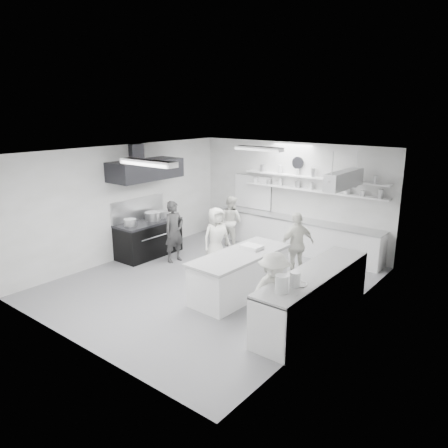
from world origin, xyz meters
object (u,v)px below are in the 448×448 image
Objects in this scene: cook_back at (231,221)px; prep_island at (240,275)px; stove at (149,239)px; right_counter at (314,297)px; cook_stove at (174,232)px; back_counter at (294,235)px.

prep_island is at bearing 133.14° from cook_back.
right_counter is at bearing -6.52° from stove.
cook_back is at bearing 146.21° from right_counter.
prep_island is at bearing -8.60° from stove.
cook_back is (0.31, 2.01, -0.07)m from cook_stove.
right_counter is at bearing -92.37° from cook_stove.
stove is 3.52m from prep_island.
back_counter is 3.39m from cook_stove.
cook_back is (-1.69, -0.70, 0.28)m from back_counter.
cook_back reaches higher than prep_island.
back_counter is 3.40× the size of cook_back.
back_counter is 2.10× the size of prep_island.
back_counter is (2.90, 2.80, 0.01)m from stove.
right_counter is at bearing 148.59° from cook_back.
back_counter is 3.10× the size of cook_stove.
prep_island is 2.68m from cook_stove.
cook_stove reaches higher than right_counter.
prep_island is 1.48× the size of cook_stove.
right_counter is 4.87m from cook_back.
stove is at bearing 102.33° from cook_stove.
stove is 0.55× the size of right_counter.
back_counter is at bearing 124.65° from right_counter.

